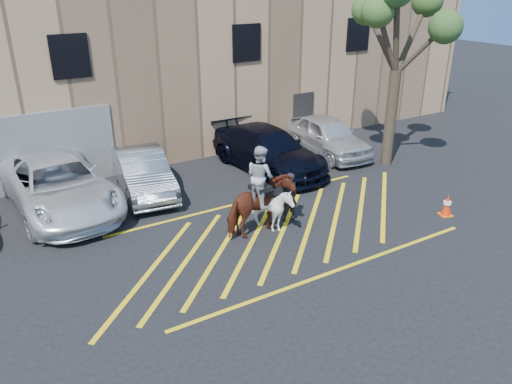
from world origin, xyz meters
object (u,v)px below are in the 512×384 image
mounted_bay (260,200)px  saddled_white (272,207)px  car_silver_sedan (143,172)px  traffic_cone (447,205)px  car_white_suv (328,136)px  car_white_pickup (59,185)px  car_blue_suv (268,150)px  handler (289,197)px  tree (401,18)px

mounted_bay → saddled_white: mounted_bay is taller
car_silver_sedan → traffic_cone: 10.37m
car_white_suv → saddled_white: bearing=-136.2°
car_white_pickup → car_blue_suv: (7.84, -0.43, -0.04)m
car_blue_suv → traffic_cone: bearing=-72.7°
car_white_suv → mounted_bay: size_ratio=1.70×
car_white_pickup → handler: 7.53m
car_blue_suv → car_white_suv: size_ratio=1.21×
saddled_white → tree: (7.12, 2.42, 4.95)m
car_white_pickup → tree: bearing=-15.0°
car_silver_sedan → saddled_white: 5.35m
car_blue_suv → traffic_cone: (2.73, -6.49, -0.46)m
car_white_suv → traffic_cone: car_white_suv is taller
car_white_pickup → car_white_suv: car_white_pickup is taller
mounted_bay → car_blue_suv: bearing=55.2°
car_silver_sedan → mounted_bay: (1.92, -4.83, 0.37)m
car_silver_sedan → handler: 5.53m
car_white_suv → saddled_white: car_white_suv is taller
car_silver_sedan → mounted_bay: size_ratio=1.65×
car_white_pickup → car_white_suv: 11.07m
saddled_white → tree: bearing=18.8°
car_silver_sedan → car_white_suv: (8.24, -0.09, 0.05)m
car_white_pickup → mounted_bay: (4.75, -4.86, 0.26)m
mounted_bay → traffic_cone: 6.22m
car_blue_suv → mounted_bay: mounted_bay is taller
car_white_suv → traffic_cone: (-0.50, -6.80, -0.44)m
tree → car_blue_suv: bearing=156.2°
car_silver_sedan → car_white_suv: size_ratio=0.97×
car_white_suv → tree: 5.54m
car_white_pickup → car_white_suv: bearing=-4.6°
handler → tree: 8.30m
mounted_bay → traffic_cone: size_ratio=3.80×
car_blue_suv → car_silver_sedan: bearing=170.0°
car_silver_sedan → tree: (9.50, -2.38, 4.94)m
car_white_pickup → car_silver_sedan: size_ratio=1.36×
saddled_white → car_white_pickup: bearing=137.2°
car_blue_suv → traffic_cone: car_blue_suv is taller
car_blue_suv → tree: (4.49, -1.98, 4.87)m
car_white_suv → mounted_bay: mounted_bay is taller
handler → car_white_pickup: bearing=-31.1°
car_white_suv → saddled_white: 7.52m
handler → tree: tree is taller
tree → handler: bearing=-161.1°
car_white_pickup → tree: (12.33, -2.41, 4.83)m
car_silver_sedan → car_blue_suv: 5.02m
saddled_white → car_blue_suv: bearing=59.1°
car_silver_sedan → car_white_suv: bearing=6.9°
car_silver_sedan → tree: tree is taller
car_blue_suv → car_white_suv: car_blue_suv is taller
tree → car_silver_sedan: bearing=165.9°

